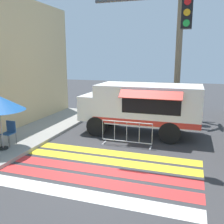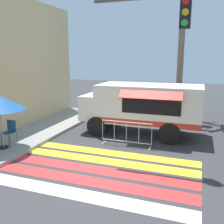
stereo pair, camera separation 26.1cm
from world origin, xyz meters
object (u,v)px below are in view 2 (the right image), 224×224
(traffic_signal_pole, at_px, (205,43))
(palm_tree, at_px, (183,23))
(food_truck, at_px, (140,105))
(folding_chair, at_px, (10,130))
(barricade_front, at_px, (126,134))

(traffic_signal_pole, distance_m, palm_tree, 7.01)
(food_truck, relative_size, folding_chair, 5.73)
(food_truck, xyz_separation_m, folding_chair, (-4.49, -3.47, -0.70))
(traffic_signal_pole, height_order, folding_chair, traffic_signal_pole)
(folding_chair, xyz_separation_m, palm_tree, (5.89, 7.23, 4.67))
(barricade_front, bearing_deg, food_truck, 86.17)
(food_truck, height_order, palm_tree, palm_tree)
(traffic_signal_pole, xyz_separation_m, folding_chair, (-7.10, -0.47, -3.24))
(traffic_signal_pole, bearing_deg, food_truck, 131.10)
(barricade_front, bearing_deg, palm_tree, 74.68)
(food_truck, relative_size, palm_tree, 0.71)
(folding_chair, bearing_deg, traffic_signal_pole, -1.80)
(food_truck, bearing_deg, folding_chair, -142.28)
(food_truck, height_order, barricade_front, food_truck)
(food_truck, xyz_separation_m, palm_tree, (1.41, 3.76, 3.97))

